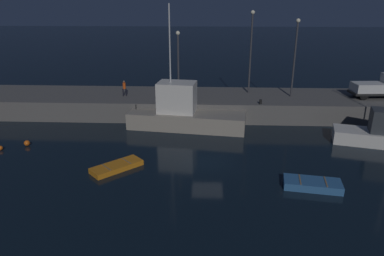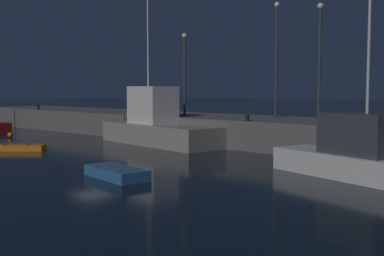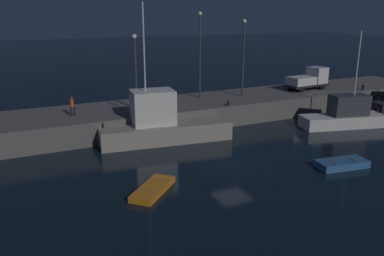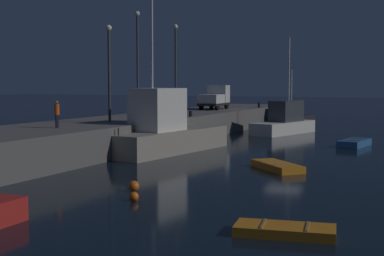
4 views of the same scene
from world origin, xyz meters
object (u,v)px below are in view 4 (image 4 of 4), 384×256
object	(u,v)px
lamp_post_central	(176,62)
rowboat_white_mid	(285,230)
dinghy_orange_near	(277,166)
lamp_post_west	(109,65)
fishing_boat_white	(284,121)
mooring_buoy_near	(134,186)
utility_truck	(215,98)
bollard_east	(259,105)
fishing_boat_orange	(293,116)
dockworker	(57,112)
fishing_trawler_red	(164,132)
mooring_buoy_mid	(134,196)
bollard_west	(191,114)
dinghy_red_small	(354,143)
lamp_post_east	(138,56)

from	to	relation	value
lamp_post_central	rowboat_white_mid	bearing A→B (deg)	-147.94
rowboat_white_mid	lamp_post_central	distance (m)	35.51
dinghy_orange_near	lamp_post_west	distance (m)	15.40
fishing_boat_white	mooring_buoy_near	world-z (taller)	fishing_boat_white
mooring_buoy_near	utility_truck	distance (m)	36.07
utility_truck	bollard_east	distance (m)	6.53
fishing_boat_orange	dockworker	xyz separation A→B (m)	(-36.42, 5.86, 2.07)
dinghy_orange_near	fishing_trawler_red	bearing A→B (deg)	65.01
lamp_post_west	rowboat_white_mid	bearing A→B (deg)	-133.94
dinghy_orange_near	rowboat_white_mid	bearing A→B (deg)	-163.04
rowboat_white_mid	mooring_buoy_mid	distance (m)	7.69
fishing_boat_white	lamp_post_west	world-z (taller)	fishing_boat_white
dinghy_orange_near	utility_truck	size ratio (longest dim) A/B	0.69
rowboat_white_mid	lamp_post_central	bearing A→B (deg)	32.06
rowboat_white_mid	bollard_west	size ratio (longest dim) A/B	7.31
utility_truck	bollard_east	size ratio (longest dim) A/B	8.94
fishing_boat_white	mooring_buoy_mid	size ratio (longest dim) A/B	23.89
dinghy_red_small	bollard_east	world-z (taller)	bollard_east
fishing_trawler_red	mooring_buoy_mid	size ratio (longest dim) A/B	30.48
lamp_post_east	mooring_buoy_near	bearing A→B (deg)	-150.48
fishing_trawler_red	lamp_post_central	xyz separation A→B (m)	(11.55, 4.70, 5.45)
rowboat_white_mid	utility_truck	world-z (taller)	utility_truck
lamp_post_central	dinghy_orange_near	bearing A→B (deg)	-138.13
dinghy_red_small	bollard_east	bearing A→B (deg)	38.02
dinghy_orange_near	dinghy_red_small	distance (m)	14.26
fishing_boat_orange	dinghy_red_small	size ratio (longest dim) A/B	1.94
bollard_west	bollard_east	xyz separation A→B (m)	(18.79, -0.07, 0.08)
fishing_boat_orange	lamp_post_east	size ratio (longest dim) A/B	0.87
bollard_west	bollard_east	bearing A→B (deg)	-0.22
fishing_trawler_red	lamp_post_east	xyz separation A→B (m)	(7.02, 6.15, 5.85)
mooring_buoy_near	lamp_post_east	xyz separation A→B (m)	(20.59, 11.66, 7.08)
fishing_boat_white	utility_truck	size ratio (longest dim) A/B	1.68
fishing_boat_white	mooring_buoy_mid	xyz separation A→B (m)	(-33.53, -2.65, -1.00)
mooring_buoy_mid	bollard_west	size ratio (longest dim) A/B	0.84
mooring_buoy_mid	lamp_post_central	xyz separation A→B (m)	(26.92, 11.28, 6.74)
dockworker	fishing_boat_white	bearing A→B (deg)	-17.62
fishing_boat_white	mooring_buoy_mid	bearing A→B (deg)	-175.48
fishing_boat_orange	lamp_post_central	distance (m)	20.03
mooring_buoy_near	lamp_post_central	distance (m)	27.93
dinghy_orange_near	lamp_post_east	size ratio (longest dim) A/B	0.43
mooring_buoy_mid	bollard_east	distance (m)	42.72
rowboat_white_mid	lamp_post_east	world-z (taller)	lamp_post_east
dinghy_red_small	mooring_buoy_mid	bearing A→B (deg)	167.94
bollard_west	dinghy_red_small	bearing A→B (deg)	-82.21
fishing_trawler_red	mooring_buoy_near	xyz separation A→B (m)	(-13.58, -5.51, -1.24)
dinghy_orange_near	lamp_post_west	xyz separation A→B (m)	(3.65, 13.67, 6.09)
mooring_buoy_mid	fishing_boat_white	bearing A→B (deg)	4.52
lamp_post_west	utility_truck	bearing A→B (deg)	1.52
fishing_boat_white	lamp_post_west	xyz separation A→B (m)	(-19.02, 7.90, 5.09)
dinghy_orange_near	dockworker	size ratio (longest dim) A/B	2.22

